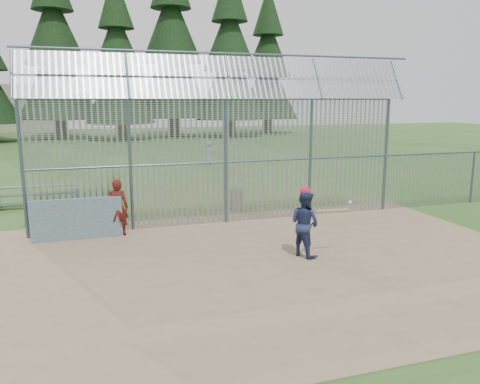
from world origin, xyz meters
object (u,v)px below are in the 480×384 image
object	(u,v)px
dugout_wall	(77,219)
bleacher	(38,196)
trash_can	(237,200)
onlooker	(118,207)
batter	(305,224)

from	to	relation	value
dugout_wall	bleacher	world-z (taller)	dugout_wall
bleacher	trash_can	bearing A→B (deg)	-23.23
onlooker	trash_can	size ratio (longest dim) A/B	2.05
batter	onlooker	size ratio (longest dim) A/B	1.00
trash_can	bleacher	size ratio (longest dim) A/B	0.27
dugout_wall	batter	bearing A→B (deg)	-30.46
batter	bleacher	world-z (taller)	batter
batter	trash_can	size ratio (longest dim) A/B	2.06
dugout_wall	onlooker	xyz separation A→B (m)	(1.14, 0.08, 0.24)
batter	onlooker	bearing A→B (deg)	28.54
trash_can	onlooker	bearing A→B (deg)	-154.75
batter	bleacher	bearing A→B (deg)	15.92
dugout_wall	trash_can	world-z (taller)	dugout_wall
batter	onlooker	xyz separation A→B (m)	(-4.43, 3.36, -0.00)
trash_can	bleacher	bearing A→B (deg)	156.77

